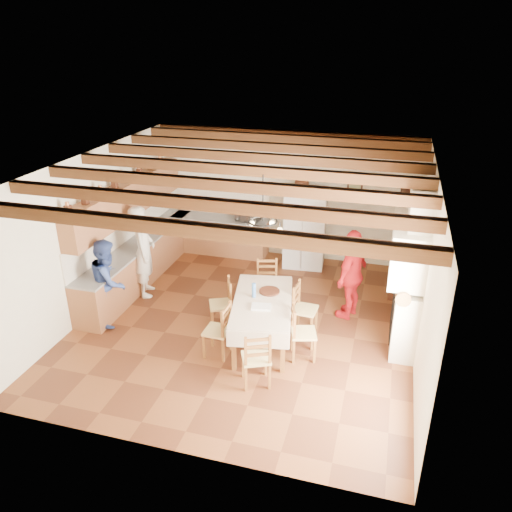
{
  "coord_description": "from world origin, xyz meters",
  "views": [
    {
      "loc": [
        2.33,
        -7.63,
        5.0
      ],
      "look_at": [
        0.1,
        0.3,
        1.25
      ],
      "focal_mm": 35.0,
      "sensor_mm": 36.0,
      "label": 1
    }
  ],
  "objects_px": {
    "chair_right_near": "(304,332)",
    "person_woman_blue": "(109,281)",
    "chair_end_near": "(256,357)",
    "person_woman_red": "(352,274)",
    "refrigerator": "(305,228)",
    "chair_right_far": "(305,309)",
    "chair_end_far": "(267,284)",
    "chair_left_far": "(221,304)",
    "person_man": "(143,251)",
    "hutch": "(406,243)",
    "microwave": "(248,214)",
    "dining_table": "(262,305)",
    "chair_left_near": "(217,330)"
  },
  "relations": [
    {
      "from": "hutch",
      "to": "person_woman_blue",
      "type": "relative_size",
      "value": 1.28
    },
    {
      "from": "chair_end_near",
      "to": "person_woman_red",
      "type": "relative_size",
      "value": 0.55
    },
    {
      "from": "chair_left_far",
      "to": "person_man",
      "type": "bearing_deg",
      "value": -137.12
    },
    {
      "from": "dining_table",
      "to": "person_woman_blue",
      "type": "height_order",
      "value": "person_woman_blue"
    },
    {
      "from": "dining_table",
      "to": "chair_left_near",
      "type": "xyz_separation_m",
      "value": [
        -0.62,
        -0.57,
        -0.26
      ]
    },
    {
      "from": "person_woman_red",
      "to": "chair_left_near",
      "type": "bearing_deg",
      "value": -26.27
    },
    {
      "from": "person_woman_red",
      "to": "chair_end_near",
      "type": "bearing_deg",
      "value": -5.17
    },
    {
      "from": "chair_right_near",
      "to": "microwave",
      "type": "xyz_separation_m",
      "value": [
        -2.05,
        3.71,
        0.57
      ]
    },
    {
      "from": "chair_left_far",
      "to": "chair_right_far",
      "type": "bearing_deg",
      "value": 74.67
    },
    {
      "from": "chair_left_near",
      "to": "person_man",
      "type": "relative_size",
      "value": 0.51
    },
    {
      "from": "person_woman_red",
      "to": "chair_end_far",
      "type": "bearing_deg",
      "value": -66.74
    },
    {
      "from": "chair_left_far",
      "to": "chair_right_near",
      "type": "height_order",
      "value": "same"
    },
    {
      "from": "refrigerator",
      "to": "chair_end_near",
      "type": "distance_m",
      "value": 4.47
    },
    {
      "from": "chair_left_far",
      "to": "chair_right_near",
      "type": "relative_size",
      "value": 1.0
    },
    {
      "from": "hutch",
      "to": "dining_table",
      "type": "distance_m",
      "value": 3.53
    },
    {
      "from": "chair_right_far",
      "to": "chair_end_near",
      "type": "height_order",
      "value": "same"
    },
    {
      "from": "dining_table",
      "to": "chair_end_near",
      "type": "height_order",
      "value": "chair_end_near"
    },
    {
      "from": "chair_end_near",
      "to": "microwave",
      "type": "xyz_separation_m",
      "value": [
        -1.49,
        4.58,
        0.57
      ]
    },
    {
      "from": "chair_end_far",
      "to": "person_woman_red",
      "type": "relative_size",
      "value": 0.55
    },
    {
      "from": "chair_right_far",
      "to": "person_woman_red",
      "type": "height_order",
      "value": "person_woman_red"
    },
    {
      "from": "chair_right_near",
      "to": "person_man",
      "type": "xyz_separation_m",
      "value": [
        -3.53,
        1.3,
        0.47
      ]
    },
    {
      "from": "chair_right_near",
      "to": "person_woman_red",
      "type": "xyz_separation_m",
      "value": [
        0.6,
        1.55,
        0.39
      ]
    },
    {
      "from": "refrigerator",
      "to": "person_man",
      "type": "relative_size",
      "value": 0.96
    },
    {
      "from": "microwave",
      "to": "person_woman_red",
      "type": "bearing_deg",
      "value": -27.86
    },
    {
      "from": "person_man",
      "to": "person_woman_blue",
      "type": "xyz_separation_m",
      "value": [
        -0.12,
        -1.13,
        -0.13
      ]
    },
    {
      "from": "chair_right_far",
      "to": "microwave",
      "type": "xyz_separation_m",
      "value": [
        -1.94,
        2.96,
        0.57
      ]
    },
    {
      "from": "dining_table",
      "to": "chair_end_far",
      "type": "bearing_deg",
      "value": 100.63
    },
    {
      "from": "chair_end_near",
      "to": "person_woman_blue",
      "type": "relative_size",
      "value": 0.59
    },
    {
      "from": "chair_left_near",
      "to": "chair_right_near",
      "type": "xyz_separation_m",
      "value": [
        1.39,
        0.32,
        0.0
      ]
    },
    {
      "from": "person_woman_blue",
      "to": "chair_end_far",
      "type": "bearing_deg",
      "value": -83.36
    },
    {
      "from": "chair_left_near",
      "to": "dining_table",
      "type": "bearing_deg",
      "value": 134.35
    },
    {
      "from": "person_woman_red",
      "to": "chair_right_near",
      "type": "bearing_deg",
      "value": -0.53
    },
    {
      "from": "person_man",
      "to": "person_woman_blue",
      "type": "relative_size",
      "value": 1.16
    },
    {
      "from": "chair_right_near",
      "to": "person_woman_blue",
      "type": "xyz_separation_m",
      "value": [
        -3.65,
        0.17,
        0.34
      ]
    },
    {
      "from": "hutch",
      "to": "chair_left_near",
      "type": "xyz_separation_m",
      "value": [
        -2.93,
        -3.22,
        -0.57
      ]
    },
    {
      "from": "refrigerator",
      "to": "person_woman_red",
      "type": "height_order",
      "value": "refrigerator"
    },
    {
      "from": "hutch",
      "to": "chair_end_far",
      "type": "xyz_separation_m",
      "value": [
        -2.54,
        -1.43,
        -0.57
      ]
    },
    {
      "from": "chair_left_far",
      "to": "chair_end_far",
      "type": "xyz_separation_m",
      "value": [
        0.62,
        0.97,
        0.0
      ]
    },
    {
      "from": "person_man",
      "to": "microwave",
      "type": "xyz_separation_m",
      "value": [
        1.47,
        2.4,
        0.1
      ]
    },
    {
      "from": "dining_table",
      "to": "microwave",
      "type": "bearing_deg",
      "value": 110.33
    },
    {
      "from": "chair_right_far",
      "to": "person_woman_blue",
      "type": "xyz_separation_m",
      "value": [
        -3.54,
        -0.58,
        0.34
      ]
    },
    {
      "from": "hutch",
      "to": "person_man",
      "type": "height_order",
      "value": "hutch"
    },
    {
      "from": "hutch",
      "to": "chair_end_near",
      "type": "height_order",
      "value": "hutch"
    },
    {
      "from": "chair_right_far",
      "to": "chair_end_far",
      "type": "distance_m",
      "value": 1.15
    },
    {
      "from": "chair_right_far",
      "to": "person_woman_red",
      "type": "bearing_deg",
      "value": -37.62
    },
    {
      "from": "chair_left_near",
      "to": "chair_right_far",
      "type": "relative_size",
      "value": 1.0
    },
    {
      "from": "person_woman_blue",
      "to": "microwave",
      "type": "height_order",
      "value": "person_woman_blue"
    },
    {
      "from": "dining_table",
      "to": "person_man",
      "type": "bearing_deg",
      "value": 159.0
    },
    {
      "from": "chair_left_near",
      "to": "person_woman_blue",
      "type": "bearing_deg",
      "value": -100.16
    },
    {
      "from": "hutch",
      "to": "microwave",
      "type": "relative_size",
      "value": 3.81
    }
  ]
}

